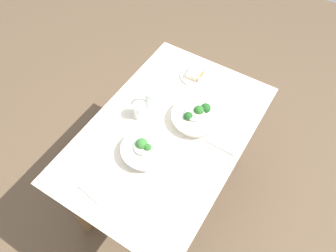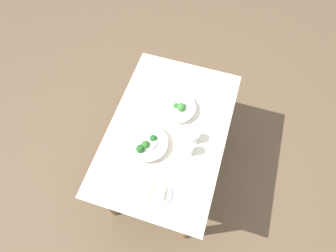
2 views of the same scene
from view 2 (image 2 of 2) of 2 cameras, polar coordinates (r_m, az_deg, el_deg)
ground_plane at (r=2.66m, az=-0.06°, el=-8.22°), size 6.00×6.00×0.00m
dining_table at (r=2.10m, az=-0.08°, el=-2.56°), size 1.25×0.82×0.75m
broccoli_bowl_far at (r=2.03m, az=2.16°, el=3.60°), size 0.25×0.25×0.10m
broccoli_bowl_near at (r=1.90m, az=-4.25°, el=-3.67°), size 0.28×0.28×0.09m
bread_side_plate at (r=1.80m, az=-2.12°, el=-13.48°), size 0.18×0.18×0.04m
water_glass_center at (r=1.91m, az=5.26°, el=-2.20°), size 0.08×0.08×0.09m
water_glass_side at (r=1.86m, az=4.19°, el=-4.73°), size 0.07×0.07×0.10m
fork_by_far_bowl at (r=2.15m, az=0.68°, el=7.29°), size 0.11×0.01×0.00m
fork_by_near_bowl at (r=1.86m, az=5.63°, el=-9.35°), size 0.08×0.09×0.00m
table_knife_left at (r=2.07m, az=8.39°, el=3.10°), size 0.21×0.04×0.00m
napkin_folded_upper at (r=1.97m, az=-9.64°, el=-2.48°), size 0.21×0.18×0.01m
napkin_folded_lower at (r=2.19m, az=6.36°, el=8.08°), size 0.20×0.18×0.01m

